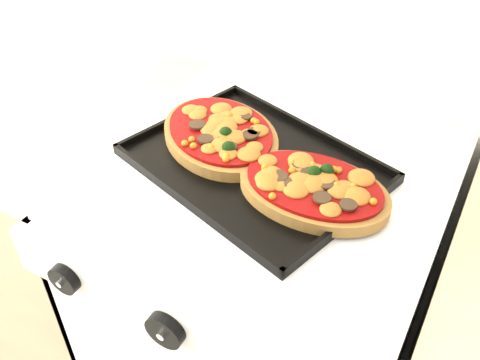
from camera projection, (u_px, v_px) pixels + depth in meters
The scene contains 7 objects.
stove at pixel (264, 324), 1.23m from camera, with size 0.60×0.60×0.91m, color white.
control_panel at pixel (173, 320), 0.77m from camera, with size 0.60×0.02×0.09m, color white.
knob_left at pixel (65, 279), 0.82m from camera, with size 0.05×0.05×0.02m, color black.
knob_center at pixel (165, 330), 0.75m from camera, with size 0.06×0.06×0.02m, color black.
baking_tray at pixel (254, 163), 0.94m from camera, with size 0.41×0.31×0.02m, color black.
pizza_left at pixel (220, 133), 0.98m from camera, with size 0.25×0.19×0.04m, color olive, non-canonical shape.
pizza_right at pixel (313, 187), 0.86m from camera, with size 0.25×0.17×0.04m, color olive, non-canonical shape.
Camera 1 is at (0.29, 1.03, 1.50)m, focal length 40.00 mm.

